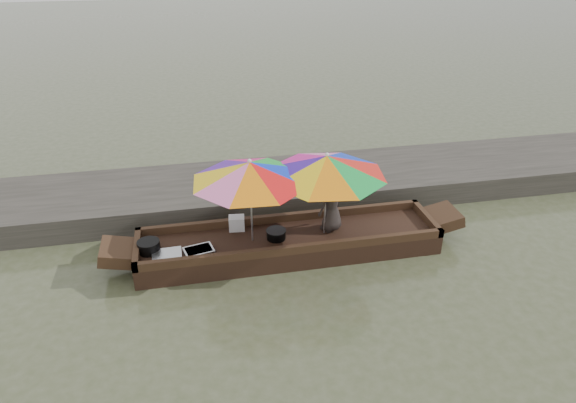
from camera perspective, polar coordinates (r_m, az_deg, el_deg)
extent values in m
plane|color=#40482A|center=(9.37, 0.12, -5.69)|extent=(80.00, 80.00, 0.00)
cube|color=#2D2B26|center=(11.12, -2.17, 1.57)|extent=(22.00, 2.20, 0.50)
cube|color=black|center=(9.27, 0.12, -4.79)|extent=(5.36, 1.20, 0.35)
cylinder|color=black|center=(9.02, -15.21, -4.85)|extent=(0.38, 0.38, 0.20)
cube|color=silver|center=(8.81, -9.89, -5.48)|extent=(0.55, 0.43, 0.09)
cube|color=silver|center=(8.87, -13.30, -5.75)|extent=(0.50, 0.35, 0.06)
cylinder|color=black|center=(9.07, -1.33, -3.70)|extent=(0.33, 0.33, 0.16)
cube|color=silver|center=(9.36, -5.72, -2.40)|extent=(0.30, 0.25, 0.26)
imported|color=#28221F|center=(9.15, 4.87, -0.11)|extent=(0.64, 0.59, 1.10)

